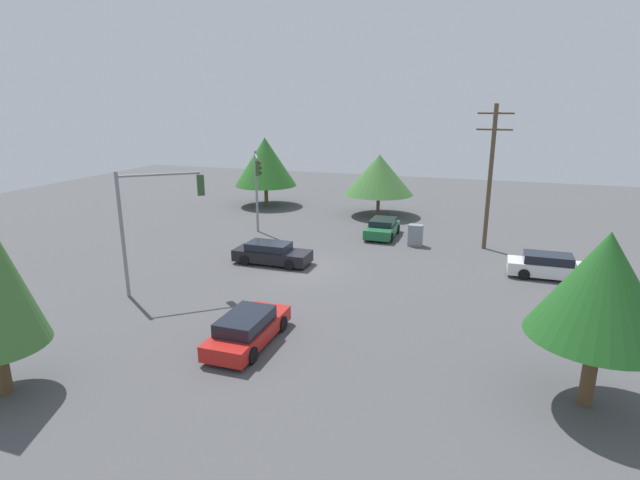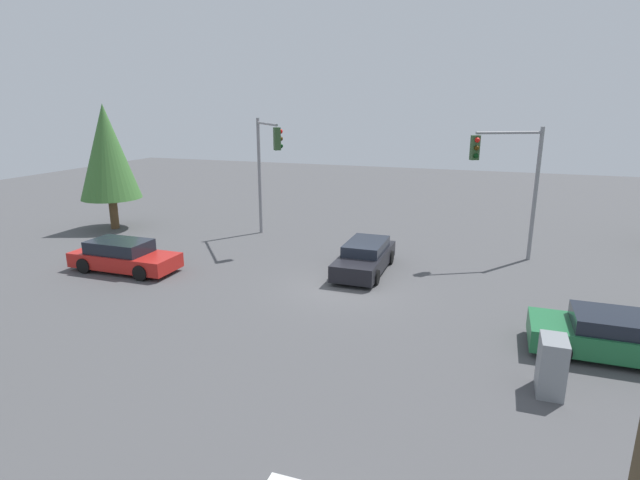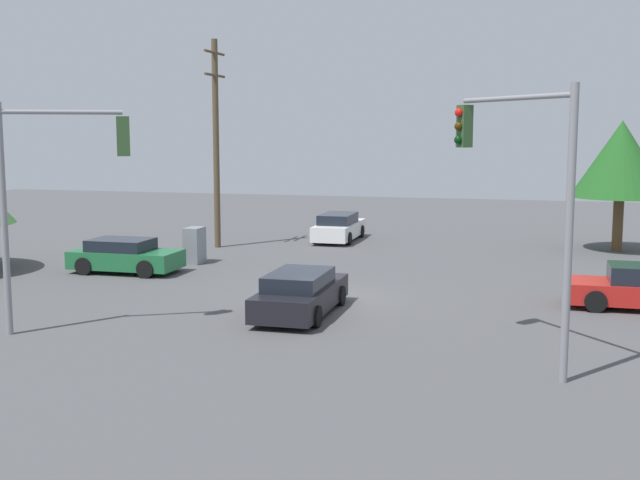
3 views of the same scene
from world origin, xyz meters
name	(u,v)px [view 3 (image 3 of 3)]	position (x,y,z in m)	size (l,w,h in m)	color
ground_plane	(327,300)	(0.00, 0.00, 0.00)	(80.00, 80.00, 0.00)	#4C4C4F
sedan_dark	(300,293)	(2.16, -0.25, 0.63)	(4.67, 1.90, 1.30)	black
sedan_white	(339,227)	(-13.66, -2.92, 0.65)	(4.63, 1.84, 1.35)	silver
sedan_green	(125,256)	(-2.91, -8.70, 0.63)	(2.04, 4.08, 1.28)	#1E6638
traffic_signal_main	(522,175)	(5.61, 5.98, 4.36)	(3.35, 2.80, 6.35)	gray
traffic_signal_cross	(53,177)	(5.74, -5.95, 4.14)	(1.81, 3.03, 6.09)	gray
utility_pole_tall	(216,139)	(-10.05, -7.82, 5.01)	(2.20, 0.28, 9.44)	brown
electrical_cabinet	(195,245)	(-5.56, -7.00, 0.74)	(0.96, 0.63, 1.47)	gray
tree_right	(621,159)	(-13.56, 9.96, 4.10)	(4.31, 4.31, 5.82)	brown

